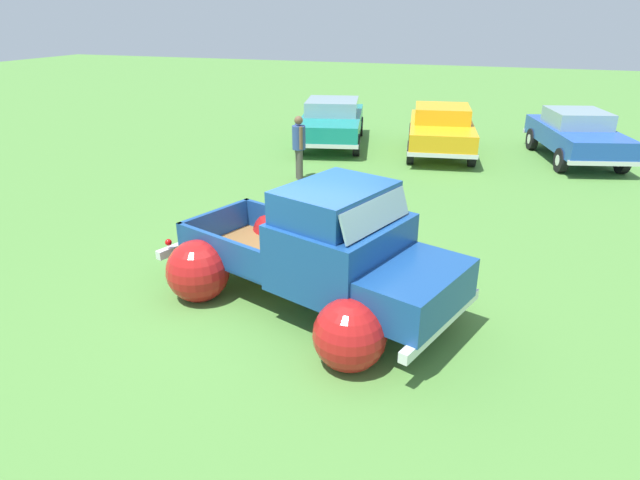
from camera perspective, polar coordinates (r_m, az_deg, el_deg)
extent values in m
plane|color=#548C3D|center=(8.25, -1.55, -6.38)|extent=(80.00, 80.00, 0.00)
cylinder|color=black|center=(8.01, 10.51, -4.65)|extent=(0.79, 0.46, 0.76)
cylinder|color=silver|center=(8.01, 10.51, -4.65)|extent=(0.40, 0.33, 0.34)
cylinder|color=black|center=(6.71, 3.31, -10.19)|extent=(0.79, 0.46, 0.76)
cylinder|color=silver|center=(6.71, 3.31, -10.19)|extent=(0.40, 0.33, 0.34)
cylinder|color=black|center=(9.47, -4.51, 0.18)|extent=(0.79, 0.46, 0.76)
cylinder|color=silver|center=(9.47, -4.51, 0.18)|extent=(0.40, 0.33, 0.34)
cylinder|color=black|center=(8.40, -12.54, -3.47)|extent=(0.79, 0.46, 0.76)
cylinder|color=silver|center=(8.40, -12.54, -3.47)|extent=(0.40, 0.33, 0.34)
sphere|color=red|center=(9.48, -4.32, 0.61)|extent=(1.22, 1.22, 0.96)
sphere|color=red|center=(8.35, -12.84, -3.22)|extent=(1.22, 1.22, 0.96)
cube|color=olive|center=(8.58, -6.48, -1.26)|extent=(2.44, 2.12, 0.04)
cube|color=#19478C|center=(8.98, -3.30, 1.58)|extent=(1.96, 0.74, 0.50)
cube|color=#19478C|center=(8.03, -10.18, -1.45)|extent=(1.96, 0.74, 0.50)
cube|color=#19478C|center=(7.88, -1.41, -1.58)|extent=(0.58, 1.48, 0.50)
cube|color=#19478C|center=(9.16, -10.97, 1.64)|extent=(0.58, 1.48, 0.50)
cube|color=#19478C|center=(7.44, 2.23, -1.22)|extent=(1.92, 2.08, 0.95)
cube|color=#19478C|center=(7.24, 1.67, 4.03)|extent=(1.59, 1.83, 0.45)
cube|color=#8CADB7|center=(6.90, 5.98, 2.77)|extent=(0.62, 1.43, 0.38)
cube|color=#19478C|center=(7.03, 9.16, -4.88)|extent=(1.71, 1.94, 0.55)
sphere|color=red|center=(8.02, 10.63, -4.32)|extent=(1.17, 1.17, 0.92)
sphere|color=red|center=(6.67, 3.16, -10.02)|extent=(1.17, 1.17, 0.92)
cube|color=silver|center=(9.50, -12.05, 0.30)|extent=(0.76, 1.91, 0.14)
cube|color=silver|center=(6.99, 12.86, -8.53)|extent=(0.76, 1.91, 0.14)
sphere|color=red|center=(9.88, -8.52, 2.61)|extent=(0.14, 0.14, 0.11)
sphere|color=red|center=(8.96, -15.80, -0.24)|extent=(0.14, 0.14, 0.11)
cylinder|color=black|center=(16.55, 3.89, 10.04)|extent=(0.34, 0.69, 0.66)
cylinder|color=silver|center=(16.55, 3.89, 10.04)|extent=(0.27, 0.34, 0.30)
cylinder|color=black|center=(16.70, -2.20, 10.20)|extent=(0.34, 0.69, 0.66)
cylinder|color=silver|center=(16.70, -2.20, 10.20)|extent=(0.27, 0.34, 0.30)
cylinder|color=black|center=(19.34, 4.26, 11.94)|extent=(0.34, 0.69, 0.66)
cylinder|color=silver|center=(19.34, 4.26, 11.94)|extent=(0.27, 0.34, 0.30)
cylinder|color=black|center=(19.47, -1.00, 12.07)|extent=(0.34, 0.69, 0.66)
cylinder|color=silver|center=(19.47, -1.00, 12.07)|extent=(0.27, 0.34, 0.30)
cube|color=teal|center=(17.92, 1.27, 12.32)|extent=(2.83, 4.77, 0.55)
cube|color=#8CADB7|center=(18.00, 1.33, 13.99)|extent=(2.01, 2.19, 0.45)
cube|color=silver|center=(20.11, 1.80, 12.77)|extent=(1.90, 0.54, 0.12)
cube|color=silver|center=(15.84, 0.58, 9.94)|extent=(1.90, 0.54, 0.12)
cylinder|color=black|center=(15.92, 15.86, 8.70)|extent=(0.30, 0.68, 0.66)
cylinder|color=silver|center=(15.92, 15.86, 8.70)|extent=(0.26, 0.33, 0.30)
cylinder|color=black|center=(15.83, 9.60, 9.18)|extent=(0.30, 0.68, 0.66)
cylinder|color=silver|center=(15.83, 9.60, 9.18)|extent=(0.26, 0.33, 0.30)
cylinder|color=black|center=(18.51, 15.19, 10.71)|extent=(0.30, 0.68, 0.66)
cylinder|color=silver|center=(18.51, 15.19, 10.71)|extent=(0.26, 0.33, 0.30)
cylinder|color=black|center=(18.43, 9.77, 11.12)|extent=(0.30, 0.68, 0.66)
cylinder|color=silver|center=(18.43, 9.77, 11.12)|extent=(0.26, 0.33, 0.30)
cube|color=#F2A819|center=(17.07, 12.71, 11.24)|extent=(2.48, 4.40, 0.55)
cube|color=#F2A819|center=(17.14, 12.84, 12.98)|extent=(1.86, 1.98, 0.45)
cube|color=silver|center=(19.12, 12.46, 11.71)|extent=(1.89, 0.40, 0.12)
cube|color=silver|center=(15.13, 12.87, 8.75)|extent=(1.89, 0.40, 0.12)
cylinder|color=black|center=(16.77, 29.47, 7.29)|extent=(0.37, 0.69, 0.66)
cylinder|color=silver|center=(16.77, 29.47, 7.29)|extent=(0.28, 0.34, 0.30)
cylinder|color=black|center=(16.13, 24.24, 7.73)|extent=(0.37, 0.69, 0.66)
cylinder|color=silver|center=(16.13, 24.24, 7.73)|extent=(0.28, 0.34, 0.30)
cylinder|color=black|center=(19.13, 26.28, 9.53)|extent=(0.37, 0.69, 0.66)
cylinder|color=silver|center=(19.13, 26.28, 9.53)|extent=(0.28, 0.34, 0.30)
cylinder|color=black|center=(18.57, 21.60, 9.94)|extent=(0.37, 0.69, 0.66)
cylinder|color=silver|center=(18.57, 21.60, 9.94)|extent=(0.28, 0.34, 0.30)
cube|color=blue|center=(17.55, 25.56, 9.88)|extent=(2.78, 4.45, 0.55)
cube|color=#8CADB7|center=(17.61, 25.65, 11.59)|extent=(1.91, 2.07, 0.45)
cube|color=silver|center=(19.46, 23.37, 10.58)|extent=(1.76, 0.58, 0.12)
cube|color=silver|center=(15.78, 27.91, 7.22)|extent=(1.76, 0.58, 0.12)
cylinder|color=#4C4742|center=(14.01, -2.13, 7.96)|extent=(0.21, 0.21, 0.80)
cylinder|color=#4C4742|center=(14.17, -2.30, 8.13)|extent=(0.21, 0.21, 0.80)
cylinder|color=#334C8C|center=(13.92, -2.26, 10.82)|extent=(0.47, 0.47, 0.60)
cylinder|color=brown|center=(13.71, -2.04, 10.76)|extent=(0.13, 0.13, 0.57)
cylinder|color=#334C8C|center=(14.13, -2.48, 11.12)|extent=(0.13, 0.13, 0.57)
sphere|color=brown|center=(13.84, -2.29, 12.59)|extent=(0.30, 0.30, 0.22)
cube|color=black|center=(10.86, 1.60, 1.24)|extent=(0.36, 0.36, 0.03)
cone|color=orange|center=(10.74, 1.62, 2.80)|extent=(0.28, 0.28, 0.60)
cylinder|color=white|center=(10.71, 1.62, 3.25)|extent=(0.17, 0.17, 0.08)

